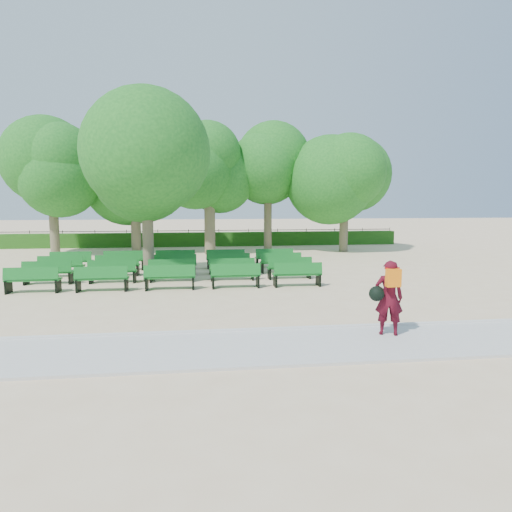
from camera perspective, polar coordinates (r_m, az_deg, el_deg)
The scene contains 9 objects.
ground at distance 16.39m, azimuth -5.75°, elevation -3.49°, with size 120.00×120.00×0.00m, color beige.
paving at distance 9.20m, azimuth -4.38°, elevation -11.55°, with size 30.00×2.20×0.06m, color beige.
curb at distance 10.29m, azimuth -4.72°, elevation -9.43°, with size 30.00×0.12×0.10m, color silver.
hedge at distance 30.22m, azimuth -6.53°, elevation 2.09°, with size 26.00×0.70×0.90m, color #235917.
fence at distance 30.66m, azimuth -6.53°, elevation 1.31°, with size 26.00×0.10×1.02m, color black, non-canonical shape.
tree_line at distance 26.29m, azimuth -6.38°, elevation 0.40°, with size 21.80×6.80×7.04m, color #227221, non-canonical shape.
bench_array at distance 17.87m, azimuth -10.25°, elevation -2.42°, with size 1.71×0.63×1.06m.
tree_among at distance 17.23m, azimuth -13.58°, elevation 10.75°, with size 4.63×4.63×6.26m.
person at distance 10.21m, azimuth 16.19°, elevation -4.90°, with size 0.81×0.55×1.62m.
Camera 1 is at (-0.43, -16.12, 2.93)m, focal length 32.00 mm.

